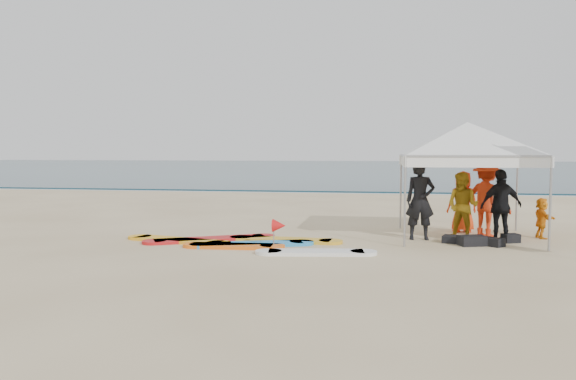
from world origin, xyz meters
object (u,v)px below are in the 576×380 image
at_px(person_orange_a, 487,198).
at_px(person_seated, 542,218).
at_px(marker_pennant, 279,226).
at_px(person_black_b, 501,206).
at_px(surfboard_spread, 242,243).
at_px(person_yellow, 463,206).
at_px(canopy_tent, 468,123).
at_px(person_orange_b, 463,202).
at_px(person_black_a, 420,200).

distance_m(person_orange_a, person_seated, 1.32).
bearing_deg(marker_pennant, person_black_b, 19.26).
distance_m(person_orange_a, marker_pennant, 5.30).
height_order(person_seated, surfboard_spread, person_seated).
relative_size(person_orange_a, person_black_b, 1.11).
bearing_deg(person_orange_a, marker_pennant, 66.08).
bearing_deg(marker_pennant, person_seated, 22.68).
xyz_separation_m(person_yellow, person_seated, (1.87, 0.41, -0.30)).
xyz_separation_m(canopy_tent, marker_pennant, (-4.10, -2.17, -2.24)).
relative_size(person_orange_b, surfboard_spread, 0.29).
bearing_deg(person_black_a, person_yellow, 8.33).
height_order(person_black_a, person_yellow, person_black_a).
bearing_deg(person_black_a, person_orange_b, 44.90).
relative_size(person_orange_a, marker_pennant, 2.90).
relative_size(person_black_a, surfboard_spread, 0.34).
height_order(marker_pennant, surfboard_spread, marker_pennant).
distance_m(person_black_b, surfboard_spread, 5.89).
xyz_separation_m(person_orange_a, person_seated, (1.25, -0.09, -0.44)).
distance_m(person_yellow, surfboard_spread, 5.24).
height_order(person_orange_a, surfboard_spread, person_orange_a).
xyz_separation_m(person_orange_b, canopy_tent, (-0.07, -1.03, 1.95)).
bearing_deg(person_orange_b, person_orange_a, 112.70).
bearing_deg(canopy_tent, person_orange_a, 34.85).
bearing_deg(person_seated, person_black_a, 96.00).
relative_size(person_black_b, person_orange_b, 1.07).
bearing_deg(person_seated, surfboard_spread, 99.78).
xyz_separation_m(person_black_b, person_seated, (1.08, 0.78, -0.35)).
xyz_separation_m(person_orange_a, person_orange_b, (-0.46, 0.66, -0.14)).
bearing_deg(person_black_b, person_orange_b, -85.94).
distance_m(person_seated, canopy_tent, 2.88).
bearing_deg(canopy_tent, person_black_b, -35.59).
xyz_separation_m(person_black_a, person_orange_a, (1.61, 0.76, 0.01)).
distance_m(person_orange_a, canopy_tent, 1.92).
bearing_deg(canopy_tent, person_orange_b, 86.19).
distance_m(person_black_a, marker_pennant, 3.53).
bearing_deg(person_orange_a, person_black_a, 62.45).
bearing_deg(person_yellow, person_black_b, 5.70).
relative_size(person_orange_b, canopy_tent, 0.38).
bearing_deg(person_seated, marker_pennant, 105.53).
height_order(person_black_b, person_seated, person_black_b).
bearing_deg(person_seated, person_orange_b, 59.05).
height_order(person_yellow, marker_pennant, person_yellow).
relative_size(marker_pennant, surfboard_spread, 0.12).
height_order(canopy_tent, surfboard_spread, canopy_tent).
relative_size(person_black_b, marker_pennant, 2.61).
distance_m(person_black_a, person_seated, 2.97).
bearing_deg(surfboard_spread, canopy_tent, 19.63).
distance_m(person_yellow, person_seated, 1.93).
height_order(person_black_a, person_orange_b, person_black_a).
xyz_separation_m(person_orange_a, person_black_b, (0.16, -0.87, -0.09)).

